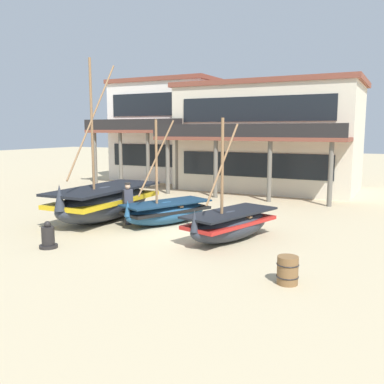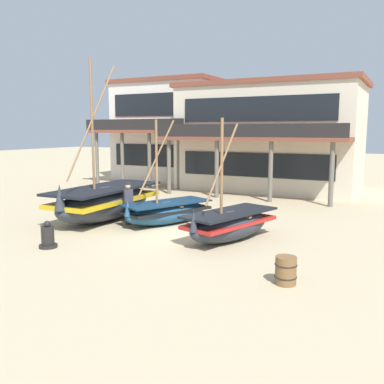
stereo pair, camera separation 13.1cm
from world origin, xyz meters
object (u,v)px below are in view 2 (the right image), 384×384
(fishing_boat_near_left, at_px, (230,224))
(fisherman_by_hull, at_px, (128,204))
(fishing_boat_centre_large, at_px, (105,202))
(wooden_barrel, at_px, (286,270))
(fishing_boat_far_right, at_px, (166,211))
(harbor_building_main, at_px, (270,137))
(capstan_winch, at_px, (48,237))
(harbor_building_annex, at_px, (176,130))

(fishing_boat_near_left, distance_m, fisherman_by_hull, 4.60)
(fishing_boat_centre_large, height_order, wooden_barrel, fishing_boat_centre_large)
(fishing_boat_far_right, xyz_separation_m, wooden_barrel, (6.09, -4.48, -0.15))
(fishing_boat_far_right, xyz_separation_m, fisherman_by_hull, (-1.31, -0.77, 0.33))
(fishing_boat_near_left, bearing_deg, harbor_building_main, 101.42)
(fishing_boat_near_left, xyz_separation_m, harbor_building_main, (-2.66, 13.15, 2.79))
(capstan_winch, relative_size, harbor_building_main, 0.08)
(fishing_boat_centre_large, xyz_separation_m, wooden_barrel, (8.76, -3.93, -0.42))
(fisherman_by_hull, xyz_separation_m, harbor_building_annex, (-6.47, 15.34, 2.89))
(fishing_boat_far_right, xyz_separation_m, capstan_winch, (-1.59, -4.77, -0.16))
(capstan_winch, bearing_deg, fisherman_by_hull, 86.02)
(fishing_boat_near_left, distance_m, wooden_barrel, 4.32)
(fishing_boat_near_left, height_order, fisherman_by_hull, fishing_boat_near_left)
(fishing_boat_far_right, relative_size, harbor_building_annex, 0.44)
(harbor_building_main, bearing_deg, wooden_barrel, -71.51)
(fishing_boat_centre_large, distance_m, harbor_building_annex, 16.23)
(fishing_boat_centre_large, distance_m, fishing_boat_far_right, 2.74)
(wooden_barrel, bearing_deg, harbor_building_annex, 126.07)
(fishing_boat_near_left, relative_size, capstan_winch, 4.71)
(fishing_boat_centre_large, bearing_deg, fishing_boat_far_right, 11.49)
(fishing_boat_far_right, bearing_deg, wooden_barrel, -36.33)
(fishing_boat_far_right, bearing_deg, harbor_building_main, 87.13)
(fisherman_by_hull, distance_m, wooden_barrel, 8.29)
(fishing_boat_centre_large, height_order, fishing_boat_far_right, fishing_boat_centre_large)
(fishing_boat_near_left, xyz_separation_m, fisherman_by_hull, (-4.57, 0.45, 0.27))
(fishing_boat_far_right, height_order, wooden_barrel, fishing_boat_far_right)
(fishing_boat_far_right, bearing_deg, fisherman_by_hull, -149.60)
(fisherman_by_hull, xyz_separation_m, wooden_barrel, (7.40, -3.70, -0.48))
(fishing_boat_far_right, xyz_separation_m, harbor_building_annex, (-7.79, 14.57, 3.22))
(fishing_boat_near_left, relative_size, harbor_building_annex, 0.43)
(fishing_boat_far_right, relative_size, fisherman_by_hull, 2.47)
(fisherman_by_hull, height_order, wooden_barrel, fisherman_by_hull)
(harbor_building_main, height_order, harbor_building_annex, harbor_building_annex)
(fishing_boat_far_right, distance_m, harbor_building_annex, 16.83)
(fishing_boat_near_left, xyz_separation_m, wooden_barrel, (2.83, -3.26, -0.21))
(fisherman_by_hull, height_order, harbor_building_annex, harbor_building_annex)
(fisherman_by_hull, bearing_deg, wooden_barrel, -26.59)
(fishing_boat_centre_large, xyz_separation_m, harbor_building_annex, (-5.11, 15.11, 2.95))
(harbor_building_main, bearing_deg, harbor_building_annex, 162.53)
(capstan_winch, distance_m, harbor_building_main, 17.11)
(fishing_boat_near_left, relative_size, fishing_boat_centre_large, 0.64)
(harbor_building_main, xyz_separation_m, harbor_building_annex, (-8.39, 2.64, 0.38))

